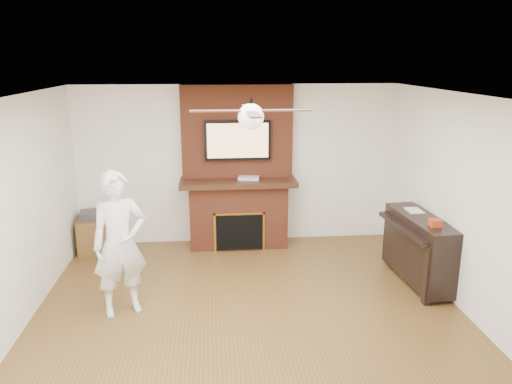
{
  "coord_description": "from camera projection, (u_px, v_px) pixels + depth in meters",
  "views": [
    {
      "loc": [
        -0.4,
        -4.96,
        2.89
      ],
      "look_at": [
        0.13,
        0.9,
        1.3
      ],
      "focal_mm": 35.0,
      "sensor_mm": 36.0,
      "label": 1
    }
  ],
  "objects": [
    {
      "name": "tv",
      "position": [
        238.0,
        140.0,
        7.52
      ],
      "size": [
        1.0,
        0.08,
        0.6
      ],
      "color": "black",
      "rests_on": "fireplace"
    },
    {
      "name": "side_table",
      "position": [
        96.0,
        232.0,
        7.67
      ],
      "size": [
        0.63,
        0.63,
        0.63
      ],
      "rotation": [
        0.0,
        0.0,
        0.18
      ],
      "color": "brown",
      "rests_on": "ground"
    },
    {
      "name": "candle_orange",
      "position": [
        228.0,
        245.0,
        7.77
      ],
      "size": [
        0.07,
        0.07,
        0.12
      ],
      "primitive_type": "cylinder",
      "color": "orange",
      "rests_on": "ground"
    },
    {
      "name": "candle_cream",
      "position": [
        240.0,
        245.0,
        7.77
      ],
      "size": [
        0.08,
        0.08,
        0.12
      ],
      "primitive_type": "cylinder",
      "color": "beige",
      "rests_on": "ground"
    },
    {
      "name": "ceiling_fan",
      "position": [
        251.0,
        116.0,
        4.94
      ],
      "size": [
        1.21,
        1.21,
        0.31
      ],
      "color": "black",
      "rests_on": "room_shell"
    },
    {
      "name": "cable_box",
      "position": [
        249.0,
        178.0,
        7.64
      ],
      "size": [
        0.34,
        0.23,
        0.04
      ],
      "primitive_type": "cube",
      "rotation": [
        0.0,
        0.0,
        -0.17
      ],
      "color": "silver",
      "rests_on": "fireplace"
    },
    {
      "name": "person",
      "position": [
        120.0,
        244.0,
        5.66
      ],
      "size": [
        0.73,
        0.62,
        1.69
      ],
      "primitive_type": "imported",
      "rotation": [
        0.0,
        0.0,
        0.39
      ],
      "color": "white",
      "rests_on": "ground"
    },
    {
      "name": "piano",
      "position": [
        419.0,
        248.0,
        6.52
      ],
      "size": [
        0.6,
        1.4,
        0.99
      ],
      "rotation": [
        0.0,
        0.0,
        0.07
      ],
      "color": "black",
      "rests_on": "ground"
    },
    {
      "name": "room_shell",
      "position": [
        251.0,
        219.0,
        5.23
      ],
      "size": [
        5.36,
        5.86,
        2.86
      ],
      "color": "#563A19",
      "rests_on": "ground"
    },
    {
      "name": "candle_green",
      "position": [
        238.0,
        246.0,
        7.76
      ],
      "size": [
        0.07,
        0.07,
        0.1
      ],
      "primitive_type": "cylinder",
      "color": "#41762F",
      "rests_on": "ground"
    },
    {
      "name": "fireplace",
      "position": [
        238.0,
        184.0,
        7.74
      ],
      "size": [
        1.78,
        0.64,
        2.5
      ],
      "color": "brown",
      "rests_on": "ground"
    }
  ]
}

